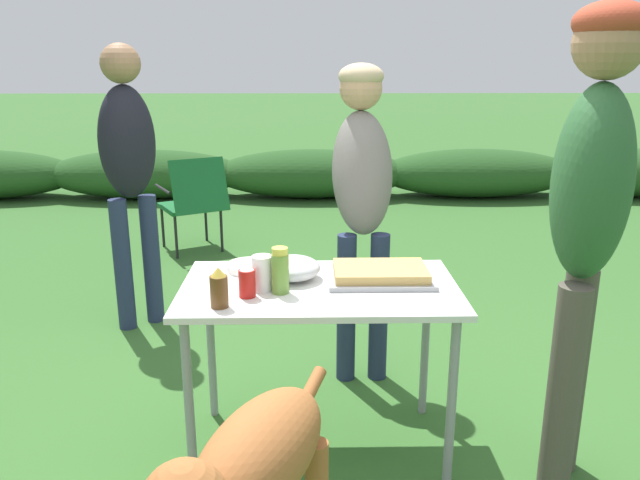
{
  "coord_description": "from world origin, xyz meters",
  "views": [
    {
      "loc": [
        -0.04,
        -2.33,
        1.6
      ],
      "look_at": [
        0.0,
        0.13,
        0.89
      ],
      "focal_mm": 35.0,
      "sensor_mm": 36.0,
      "label": 1
    }
  ],
  "objects_px": {
    "plate_stack": "(250,267)",
    "ketchup_bottle": "(247,280)",
    "standing_person_with_beanie": "(589,204)",
    "beer_bottle": "(219,288)",
    "folding_table": "(320,303)",
    "dog": "(251,480)",
    "food_tray": "(380,274)",
    "paper_cup_stack": "(262,273)",
    "standing_person_in_dark_puffer": "(362,180)",
    "mixing_bowl": "(293,268)",
    "standing_person_in_olive_jacket": "(129,160)",
    "relish_jar": "(280,271)",
    "camp_chair_green_behind_table": "(194,199)"
  },
  "relations": [
    {
      "from": "standing_person_in_dark_puffer",
      "to": "dog",
      "type": "bearing_deg",
      "value": -106.14
    },
    {
      "from": "food_tray",
      "to": "paper_cup_stack",
      "type": "xyz_separation_m",
      "value": [
        -0.47,
        -0.11,
        0.04
      ]
    },
    {
      "from": "paper_cup_stack",
      "to": "relish_jar",
      "type": "relative_size",
      "value": 0.77
    },
    {
      "from": "folding_table",
      "to": "relish_jar",
      "type": "bearing_deg",
      "value": -152.98
    },
    {
      "from": "folding_table",
      "to": "beer_bottle",
      "type": "height_order",
      "value": "beer_bottle"
    },
    {
      "from": "mixing_bowl",
      "to": "ketchup_bottle",
      "type": "relative_size",
      "value": 1.66
    },
    {
      "from": "plate_stack",
      "to": "ketchup_bottle",
      "type": "height_order",
      "value": "ketchup_bottle"
    },
    {
      "from": "camp_chair_green_behind_table",
      "to": "beer_bottle",
      "type": "bearing_deg",
      "value": -106.39
    },
    {
      "from": "standing_person_in_dark_puffer",
      "to": "standing_person_with_beanie",
      "type": "bearing_deg",
      "value": -55.55
    },
    {
      "from": "folding_table",
      "to": "beer_bottle",
      "type": "xyz_separation_m",
      "value": [
        -0.37,
        -0.22,
        0.15
      ]
    },
    {
      "from": "food_tray",
      "to": "standing_person_with_beanie",
      "type": "bearing_deg",
      "value": -22.94
    },
    {
      "from": "beer_bottle",
      "to": "camp_chair_green_behind_table",
      "type": "xyz_separation_m",
      "value": [
        -0.65,
        3.07,
        -0.34
      ]
    },
    {
      "from": "relish_jar",
      "to": "dog",
      "type": "bearing_deg",
      "value": -92.95
    },
    {
      "from": "paper_cup_stack",
      "to": "relish_jar",
      "type": "height_order",
      "value": "relish_jar"
    },
    {
      "from": "ketchup_bottle",
      "to": "standing_person_in_olive_jacket",
      "type": "relative_size",
      "value": 0.08
    },
    {
      "from": "standing_person_in_dark_puffer",
      "to": "camp_chair_green_behind_table",
      "type": "bearing_deg",
      "value": 118.36
    },
    {
      "from": "ketchup_bottle",
      "to": "standing_person_in_dark_puffer",
      "type": "height_order",
      "value": "standing_person_in_dark_puffer"
    },
    {
      "from": "plate_stack",
      "to": "dog",
      "type": "bearing_deg",
      "value": -85.11
    },
    {
      "from": "folding_table",
      "to": "plate_stack",
      "type": "relative_size",
      "value": 5.37
    },
    {
      "from": "plate_stack",
      "to": "beer_bottle",
      "type": "bearing_deg",
      "value": -100.25
    },
    {
      "from": "beer_bottle",
      "to": "standing_person_in_dark_puffer",
      "type": "relative_size",
      "value": 0.1
    },
    {
      "from": "food_tray",
      "to": "plate_stack",
      "type": "xyz_separation_m",
      "value": [
        -0.54,
        0.13,
        -0.01
      ]
    },
    {
      "from": "standing_person_with_beanie",
      "to": "ketchup_bottle",
      "type": "bearing_deg",
      "value": -65.89
    },
    {
      "from": "plate_stack",
      "to": "standing_person_in_dark_puffer",
      "type": "bearing_deg",
      "value": 46.16
    },
    {
      "from": "ketchup_bottle",
      "to": "standing_person_with_beanie",
      "type": "distance_m",
      "value": 1.26
    },
    {
      "from": "mixing_bowl",
      "to": "standing_person_with_beanie",
      "type": "bearing_deg",
      "value": -16.57
    },
    {
      "from": "plate_stack",
      "to": "beer_bottle",
      "type": "relative_size",
      "value": 1.35
    },
    {
      "from": "food_tray",
      "to": "ketchup_bottle",
      "type": "bearing_deg",
      "value": -161.42
    },
    {
      "from": "beer_bottle",
      "to": "standing_person_with_beanie",
      "type": "bearing_deg",
      "value": -0.64
    },
    {
      "from": "mixing_bowl",
      "to": "dog",
      "type": "xyz_separation_m",
      "value": [
        -0.09,
        -1.01,
        -0.24
      ]
    },
    {
      "from": "plate_stack",
      "to": "standing_person_in_dark_puffer",
      "type": "height_order",
      "value": "standing_person_in_dark_puffer"
    },
    {
      "from": "relish_jar",
      "to": "standing_person_in_dark_puffer",
      "type": "xyz_separation_m",
      "value": [
        0.38,
        0.81,
        0.2
      ]
    },
    {
      "from": "standing_person_in_dark_puffer",
      "to": "camp_chair_green_behind_table",
      "type": "relative_size",
      "value": 1.91
    },
    {
      "from": "paper_cup_stack",
      "to": "standing_person_in_olive_jacket",
      "type": "distance_m",
      "value": 1.65
    },
    {
      "from": "mixing_bowl",
      "to": "relish_jar",
      "type": "xyz_separation_m",
      "value": [
        -0.04,
        -0.16,
        0.04
      ]
    },
    {
      "from": "beer_bottle",
      "to": "dog",
      "type": "xyz_separation_m",
      "value": [
        0.17,
        -0.72,
        -0.27
      ]
    },
    {
      "from": "folding_table",
      "to": "standing_person_with_beanie",
      "type": "height_order",
      "value": "standing_person_with_beanie"
    },
    {
      "from": "beer_bottle",
      "to": "food_tray",
      "type": "bearing_deg",
      "value": 24.25
    },
    {
      "from": "paper_cup_stack",
      "to": "ketchup_bottle",
      "type": "height_order",
      "value": "paper_cup_stack"
    },
    {
      "from": "paper_cup_stack",
      "to": "camp_chair_green_behind_table",
      "type": "distance_m",
      "value": 3.03
    },
    {
      "from": "plate_stack",
      "to": "relish_jar",
      "type": "xyz_separation_m",
      "value": [
        0.14,
        -0.27,
        0.07
      ]
    },
    {
      "from": "relish_jar",
      "to": "standing_person_in_olive_jacket",
      "type": "xyz_separation_m",
      "value": [
        -0.95,
        1.41,
        0.21
      ]
    },
    {
      "from": "standing_person_in_olive_jacket",
      "to": "mixing_bowl",
      "type": "bearing_deg",
      "value": -88.17
    },
    {
      "from": "standing_person_with_beanie",
      "to": "dog",
      "type": "bearing_deg",
      "value": -28.66
    },
    {
      "from": "folding_table",
      "to": "dog",
      "type": "bearing_deg",
      "value": -101.86
    },
    {
      "from": "beer_bottle",
      "to": "mixing_bowl",
      "type": "bearing_deg",
      "value": 48.95
    },
    {
      "from": "folding_table",
      "to": "dog",
      "type": "relative_size",
      "value": 1.27
    },
    {
      "from": "plate_stack",
      "to": "standing_person_in_dark_puffer",
      "type": "xyz_separation_m",
      "value": [
        0.52,
        0.54,
        0.28
      ]
    },
    {
      "from": "standing_person_with_beanie",
      "to": "beer_bottle",
      "type": "bearing_deg",
      "value": -61.09
    },
    {
      "from": "beer_bottle",
      "to": "paper_cup_stack",
      "type": "bearing_deg",
      "value": 49.93
    }
  ]
}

